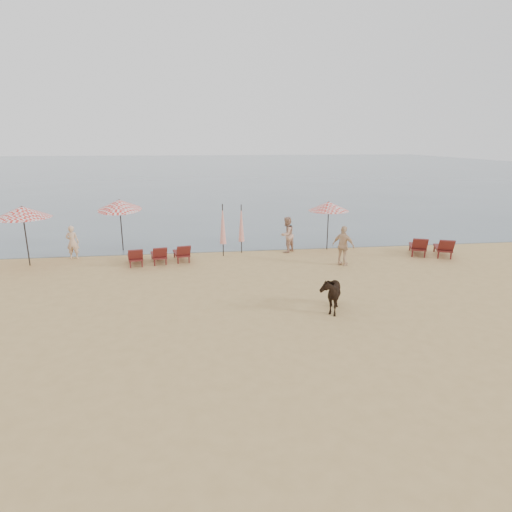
# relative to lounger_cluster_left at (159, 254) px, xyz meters

# --- Properties ---
(ground) EXTENTS (120.00, 120.00, 0.00)m
(ground) POSITION_rel_lounger_cluster_left_xyz_m (4.09, -8.32, -0.42)
(ground) COLOR tan
(ground) RESTS_ON ground
(sea) EXTENTS (160.00, 140.00, 0.06)m
(sea) POSITION_rel_lounger_cluster_left_xyz_m (4.09, 71.68, -0.42)
(sea) COLOR #51606B
(sea) RESTS_ON ground
(lounger_cluster_left) EXTENTS (3.02, 2.12, 0.61)m
(lounger_cluster_left) POSITION_rel_lounger_cluster_left_xyz_m (0.00, 0.00, 0.00)
(lounger_cluster_left) COLOR maroon
(lounger_cluster_left) RESTS_ON ground
(lounger_cluster_right) EXTENTS (2.42, 2.38, 0.67)m
(lounger_cluster_right) POSITION_rel_lounger_cluster_left_xyz_m (13.16, -0.45, 0.05)
(lounger_cluster_right) COLOR maroon
(lounger_cluster_right) RESTS_ON ground
(umbrella_open_left_a) EXTENTS (2.40, 2.40, 2.73)m
(umbrella_open_left_a) POSITION_rel_lounger_cluster_left_xyz_m (-5.85, 0.43, 2.03)
(umbrella_open_left_a) COLOR black
(umbrella_open_left_a) RESTS_ON ground
(umbrella_open_left_b) EXTENTS (2.16, 2.21, 2.76)m
(umbrella_open_left_b) POSITION_rel_lounger_cluster_left_xyz_m (-2.06, 2.64, 1.97)
(umbrella_open_left_b) COLOR black
(umbrella_open_left_b) RESTS_ON ground
(umbrella_open_right) EXTENTS (2.07, 2.07, 2.52)m
(umbrella_open_right) POSITION_rel_lounger_cluster_left_xyz_m (8.48, 1.50, 1.85)
(umbrella_open_right) COLOR black
(umbrella_open_right) RESTS_ON ground
(umbrella_closed_left) EXTENTS (0.30, 0.30, 2.46)m
(umbrella_closed_left) POSITION_rel_lounger_cluster_left_xyz_m (3.98, 1.41, 1.09)
(umbrella_closed_left) COLOR black
(umbrella_closed_left) RESTS_ON ground
(umbrella_closed_right) EXTENTS (0.31, 0.31, 2.58)m
(umbrella_closed_right) POSITION_rel_lounger_cluster_left_xyz_m (3.03, 0.90, 1.17)
(umbrella_closed_right) COLOR black
(umbrella_closed_right) RESTS_ON ground
(cow) EXTENTS (1.11, 1.64, 1.27)m
(cow) POSITION_rel_lounger_cluster_left_xyz_m (6.15, -6.55, 0.21)
(cow) COLOR black
(cow) RESTS_ON ground
(beachgoer_left) EXTENTS (0.61, 0.41, 1.62)m
(beachgoer_left) POSITION_rel_lounger_cluster_left_xyz_m (-4.15, 1.37, 0.39)
(beachgoer_left) COLOR #D7AB86
(beachgoer_left) RESTS_ON ground
(beachgoer_right_a) EXTENTS (1.12, 1.11, 1.82)m
(beachgoer_right_a) POSITION_rel_lounger_cluster_left_xyz_m (6.27, 1.24, 0.49)
(beachgoer_right_a) COLOR tan
(beachgoer_right_a) RESTS_ON ground
(beachgoer_right_b) EXTENTS (1.07, 1.07, 1.82)m
(beachgoer_right_b) POSITION_rel_lounger_cluster_left_xyz_m (8.34, -1.43, 0.49)
(beachgoer_right_b) COLOR #D5AC85
(beachgoer_right_b) RESTS_ON ground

